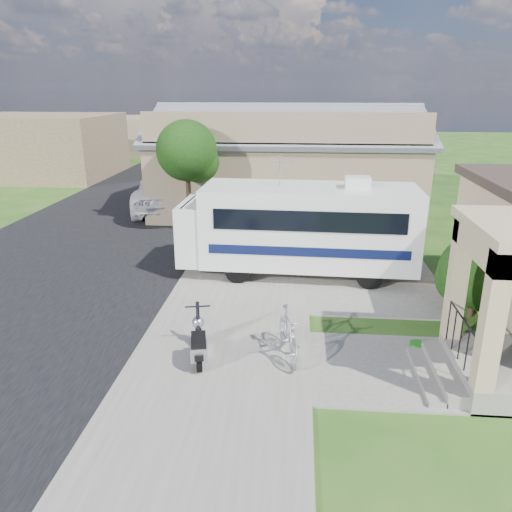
# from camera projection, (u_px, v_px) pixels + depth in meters

# --- Properties ---
(ground) EXTENTS (120.00, 120.00, 0.00)m
(ground) POSITION_uv_depth(u_px,v_px,m) (268.00, 342.00, 11.86)
(ground) COLOR #1D4913
(street_slab) EXTENTS (9.00, 80.00, 0.02)m
(street_slab) POSITION_uv_depth(u_px,v_px,m) (112.00, 225.00, 21.90)
(street_slab) COLOR black
(street_slab) RESTS_ON ground
(sidewalk_slab) EXTENTS (4.00, 80.00, 0.06)m
(sidewalk_slab) POSITION_uv_depth(u_px,v_px,m) (260.00, 228.00, 21.36)
(sidewalk_slab) COLOR slate
(sidewalk_slab) RESTS_ON ground
(driveway_slab) EXTENTS (7.00, 6.00, 0.05)m
(driveway_slab) POSITION_uv_depth(u_px,v_px,m) (324.00, 275.00, 15.97)
(driveway_slab) COLOR slate
(driveway_slab) RESTS_ON ground
(walk_slab) EXTENTS (4.00, 3.00, 0.05)m
(walk_slab) POSITION_uv_depth(u_px,v_px,m) (405.00, 369.00, 10.66)
(walk_slab) COLOR slate
(walk_slab) RESTS_ON ground
(warehouse) EXTENTS (12.50, 8.40, 5.04)m
(warehouse) POSITION_uv_depth(u_px,v_px,m) (286.00, 168.00, 24.39)
(warehouse) COLOR #7F6E4F
(warehouse) RESTS_ON ground
(distant_bldg_far) EXTENTS (10.00, 8.00, 4.00)m
(distant_bldg_far) POSITION_uv_depth(u_px,v_px,m) (36.00, 146.00, 33.36)
(distant_bldg_far) COLOR brown
(distant_bldg_far) RESTS_ON ground
(distant_bldg_near) EXTENTS (8.00, 7.00, 3.20)m
(distant_bldg_near) POSITION_uv_depth(u_px,v_px,m) (125.00, 136.00, 44.64)
(distant_bldg_near) COLOR #7F6E4F
(distant_bldg_near) RESTS_ON ground
(street_tree_a) EXTENTS (2.44, 2.40, 4.58)m
(street_tree_a) POSITION_uv_depth(u_px,v_px,m) (190.00, 154.00, 19.65)
(street_tree_a) COLOR black
(street_tree_a) RESTS_ON ground
(street_tree_b) EXTENTS (2.44, 2.40, 4.73)m
(street_tree_b) POSITION_uv_depth(u_px,v_px,m) (226.00, 129.00, 29.03)
(street_tree_b) COLOR black
(street_tree_b) RESTS_ON ground
(street_tree_c) EXTENTS (2.44, 2.40, 4.42)m
(street_tree_c) POSITION_uv_depth(u_px,v_px,m) (243.00, 124.00, 37.61)
(street_tree_c) COLOR black
(street_tree_c) RESTS_ON ground
(motorhome) EXTENTS (7.40, 2.58, 3.76)m
(motorhome) POSITION_uv_depth(u_px,v_px,m) (300.00, 226.00, 15.62)
(motorhome) COLOR silver
(motorhome) RESTS_ON ground
(shrub) EXTENTS (2.10, 2.01, 2.58)m
(shrub) POSITION_uv_depth(u_px,v_px,m) (478.00, 268.00, 12.84)
(shrub) COLOR black
(shrub) RESTS_ON ground
(scooter) EXTENTS (0.69, 1.63, 1.08)m
(scooter) POSITION_uv_depth(u_px,v_px,m) (199.00, 343.00, 10.84)
(scooter) COLOR black
(scooter) RESTS_ON ground
(bicycle) EXTENTS (0.92, 1.88, 1.09)m
(bicycle) POSITION_uv_depth(u_px,v_px,m) (288.00, 336.00, 10.97)
(bicycle) COLOR #A8A9B0
(bicycle) RESTS_ON ground
(pickup_truck) EXTENTS (4.21, 6.96, 1.81)m
(pickup_truck) POSITION_uv_depth(u_px,v_px,m) (168.00, 191.00, 24.45)
(pickup_truck) COLOR white
(pickup_truck) RESTS_ON ground
(van) EXTENTS (3.49, 6.40, 1.76)m
(van) POSITION_uv_depth(u_px,v_px,m) (181.00, 168.00, 31.33)
(van) COLOR white
(van) RESTS_ON ground
(garden_hose) EXTENTS (0.37, 0.37, 0.16)m
(garden_hose) POSITION_uv_depth(u_px,v_px,m) (417.00, 347.00, 11.45)
(garden_hose) COLOR #1A6C15
(garden_hose) RESTS_ON ground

